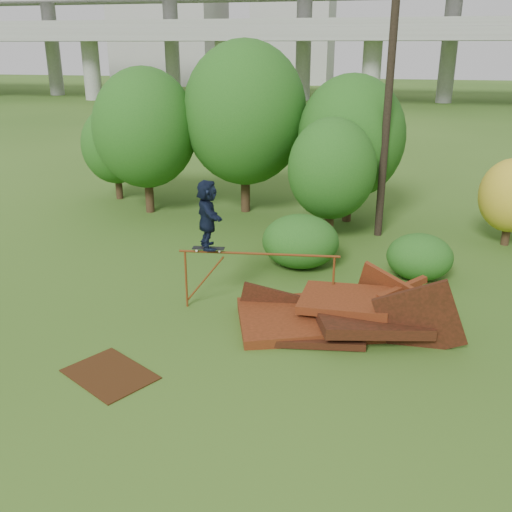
% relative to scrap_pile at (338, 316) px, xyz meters
% --- Properties ---
extents(ground, '(240.00, 240.00, 0.00)m').
position_rel_scrap_pile_xyz_m(ground, '(-1.45, -1.48, -0.35)').
color(ground, '#2D5116').
rests_on(ground, ground).
extents(scrap_pile, '(5.87, 3.35, 2.24)m').
position_rel_scrap_pile_xyz_m(scrap_pile, '(0.00, 0.00, 0.00)').
color(scrap_pile, '#441E0C').
rests_on(scrap_pile, ground).
extents(grind_rail, '(4.25, 0.55, 1.66)m').
position_rel_scrap_pile_xyz_m(grind_rail, '(-2.20, 0.62, 0.95)').
color(grind_rail, '#683310').
rests_on(grind_rail, ground).
extents(skateboard, '(0.87, 0.32, 0.09)m').
position_rel_scrap_pile_xyz_m(skateboard, '(-3.53, 0.47, 1.38)').
color(skateboard, black).
rests_on(skateboard, grind_rail).
extents(skater, '(1.22, 1.77, 1.84)m').
position_rel_scrap_pile_xyz_m(skater, '(-3.53, 0.47, 2.32)').
color(skater, black).
rests_on(skater, skateboard).
extents(flat_plate, '(2.34, 2.15, 0.03)m').
position_rel_scrap_pile_xyz_m(flat_plate, '(-4.67, -3.31, -0.33)').
color(flat_plate, '#371E0B').
rests_on(flat_plate, ground).
extents(tree_0, '(4.29, 4.29, 6.05)m').
position_rel_scrap_pile_xyz_m(tree_0, '(-8.90, 9.13, 3.23)').
color(tree_0, black).
rests_on(tree_0, ground).
extents(tree_1, '(5.10, 5.10, 7.09)m').
position_rel_scrap_pile_xyz_m(tree_1, '(-4.90, 10.16, 3.81)').
color(tree_1, black).
rests_on(tree_1, ground).
extents(tree_2, '(3.18, 3.18, 4.48)m').
position_rel_scrap_pile_xyz_m(tree_2, '(-0.96, 7.14, 2.29)').
color(tree_2, black).
rests_on(tree_2, ground).
extents(tree_3, '(4.21, 4.21, 5.84)m').
position_rel_scrap_pile_xyz_m(tree_3, '(-0.49, 9.66, 3.06)').
color(tree_3, black).
rests_on(tree_3, ground).
extents(tree_4, '(2.28, 2.28, 3.14)m').
position_rel_scrap_pile_xyz_m(tree_4, '(5.33, 7.89, 1.48)').
color(tree_4, black).
rests_on(tree_4, ground).
extents(tree_6, '(3.07, 3.07, 4.29)m').
position_rel_scrap_pile_xyz_m(tree_6, '(-11.21, 10.97, 2.17)').
color(tree_6, black).
rests_on(tree_6, ground).
extents(shrub_left, '(2.49, 2.29, 1.72)m').
position_rel_scrap_pile_xyz_m(shrub_left, '(-1.59, 4.13, 0.51)').
color(shrub_left, '#164913').
rests_on(shrub_left, ground).
extents(shrub_right, '(2.01, 1.84, 1.42)m').
position_rel_scrap_pile_xyz_m(shrub_right, '(2.13, 3.90, 0.36)').
color(shrub_right, '#164913').
rests_on(shrub_right, ground).
extents(utility_pole, '(1.40, 0.28, 10.21)m').
position_rel_scrap_pile_xyz_m(utility_pole, '(0.82, 8.04, 4.83)').
color(utility_pole, black).
rests_on(utility_pole, ground).
extents(freeway_overpass, '(160.00, 15.00, 13.70)m').
position_rel_scrap_pile_xyz_m(freeway_overpass, '(-1.45, 61.44, 9.97)').
color(freeway_overpass, gray).
rests_on(freeway_overpass, ground).
extents(building_right, '(14.00, 14.00, 28.00)m').
position_rel_scrap_pile_xyz_m(building_right, '(-17.45, 100.52, 13.65)').
color(building_right, '#9E9E99').
rests_on(building_right, ground).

